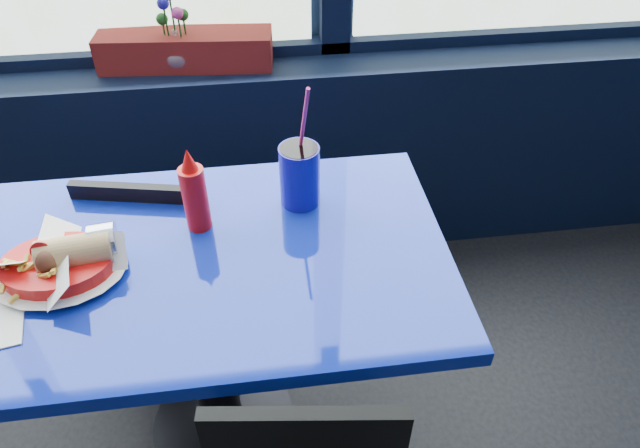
{
  "coord_description": "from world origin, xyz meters",
  "views": [
    {
      "loc": [
        0.47,
        1.03,
        1.67
      ],
      "look_at": [
        0.6,
        1.98,
        0.83
      ],
      "focal_mm": 32.0,
      "sensor_mm": 36.0,
      "label": 1
    }
  ],
  "objects": [
    {
      "name": "window_sill",
      "position": [
        0.0,
        2.87,
        0.4
      ],
      "size": [
        5.0,
        0.26,
        0.8
      ],
      "primitive_type": "cube",
      "color": "black",
      "rests_on": "ground"
    },
    {
      "name": "near_table",
      "position": [
        0.3,
        2.0,
        0.57
      ],
      "size": [
        1.2,
        0.7,
        0.75
      ],
      "color": "black",
      "rests_on": "ground"
    },
    {
      "name": "chair_near_back",
      "position": [
        0.14,
        2.33,
        0.46
      ],
      "size": [
        0.43,
        0.43,
        0.79
      ],
      "rotation": [
        0.0,
        0.0,
        2.93
      ],
      "color": "black",
      "rests_on": "ground"
    },
    {
      "name": "planter_box",
      "position": [
        0.27,
        2.89,
        0.86
      ],
      "size": [
        0.59,
        0.2,
        0.11
      ],
      "primitive_type": "cube",
      "rotation": [
        0.0,
        0.0,
        -0.09
      ],
      "color": "maroon",
      "rests_on": "window_sill"
    },
    {
      "name": "flower_vase",
      "position": [
        0.24,
        2.87,
        0.88
      ],
      "size": [
        0.17,
        0.17,
        0.26
      ],
      "rotation": [
        0.0,
        0.0,
        -0.42
      ],
      "color": "silver",
      "rests_on": "window_sill"
    },
    {
      "name": "food_basket",
      "position": [
        0.03,
        1.98,
        0.78
      ],
      "size": [
        0.31,
        0.31,
        0.09
      ],
      "rotation": [
        0.0,
        0.0,
        -0.31
      ],
      "color": "red",
      "rests_on": "near_table"
    },
    {
      "name": "ketchup_bottle",
      "position": [
        0.32,
        2.11,
        0.85
      ],
      "size": [
        0.06,
        0.06,
        0.22
      ],
      "color": "red",
      "rests_on": "near_table"
    },
    {
      "name": "soda_cup",
      "position": [
        0.57,
        2.17,
        0.83
      ],
      "size": [
        0.1,
        0.1,
        0.34
      ],
      "rotation": [
        0.0,
        0.0,
        -0.28
      ],
      "color": "#130D99",
      "rests_on": "near_table"
    }
  ]
}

